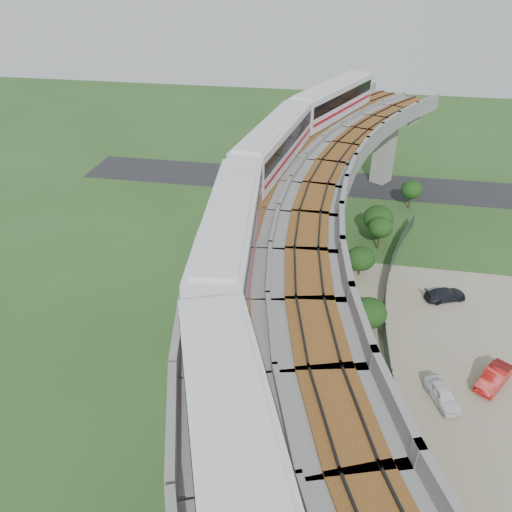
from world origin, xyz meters
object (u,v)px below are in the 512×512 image
object	(u,v)px
car_white	(443,394)
car_red	(494,378)
metro_train	(285,186)
car_dark	(445,294)

from	to	relation	value
car_white	car_red	distance (m)	4.28
metro_train	car_red	world-z (taller)	metro_train
car_white	car_red	world-z (taller)	car_red
metro_train	car_white	bearing A→B (deg)	-25.58
car_white	metro_train	bearing A→B (deg)	132.51
car_red	metro_train	bearing A→B (deg)	-157.64
car_dark	car_red	bearing A→B (deg)	168.07
car_red	car_dark	distance (m)	9.94
car_red	car_dark	bearing A→B (deg)	136.20
car_white	car_dark	bearing A→B (deg)	59.65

